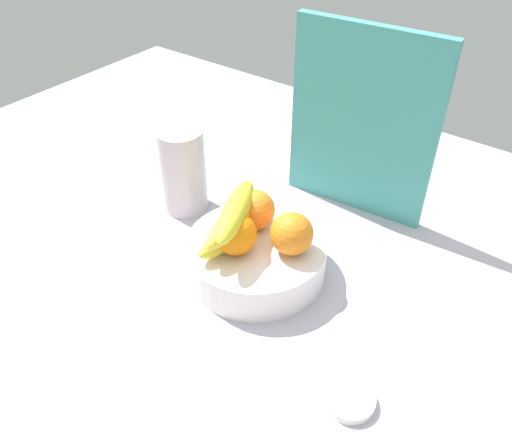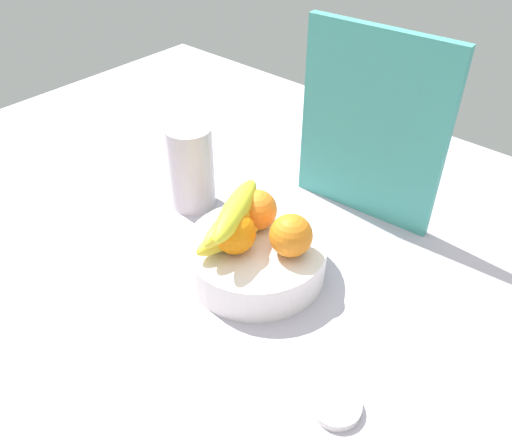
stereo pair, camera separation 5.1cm
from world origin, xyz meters
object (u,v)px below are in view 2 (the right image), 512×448
(orange_front_right, at_px, (255,209))
(cutting_board, at_px, (371,128))
(orange_front_left, at_px, (291,235))
(jar_lid, at_px, (336,406))
(fruit_bowl, at_px, (256,257))
(banana_bunch, at_px, (236,219))
(thermos_tumbler, at_px, (191,168))
(orange_center, at_px, (234,233))

(orange_front_right, relative_size, cutting_board, 0.20)
(orange_front_left, bearing_deg, jar_lid, -36.84)
(fruit_bowl, bearing_deg, banana_bunch, -156.04)
(orange_front_right, relative_size, thermos_tumbler, 0.41)
(orange_front_right, height_order, cutting_board, cutting_board)
(thermos_tumbler, xyz_separation_m, jar_lid, (0.48, -0.20, -0.08))
(fruit_bowl, xyz_separation_m, cutting_board, (0.03, 0.28, 0.15))
(fruit_bowl, relative_size, thermos_tumbler, 1.38)
(fruit_bowl, height_order, orange_front_right, orange_front_right)
(orange_front_left, height_order, jar_lid, orange_front_left)
(fruit_bowl, bearing_deg, cutting_board, 82.76)
(orange_center, xyz_separation_m, cutting_board, (0.05, 0.31, 0.08))
(orange_front_left, xyz_separation_m, jar_lid, (0.20, -0.15, -0.09))
(orange_front_left, distance_m, thermos_tumbler, 0.29)
(orange_front_right, distance_m, jar_lid, 0.35)
(orange_front_left, height_order, banana_bunch, banana_bunch)
(banana_bunch, height_order, cutting_board, cutting_board)
(jar_lid, bearing_deg, banana_bunch, 158.06)
(fruit_bowl, xyz_separation_m, banana_bunch, (-0.03, -0.01, 0.07))
(orange_center, bearing_deg, orange_front_right, 103.27)
(fruit_bowl, xyz_separation_m, thermos_tumbler, (-0.23, 0.07, 0.05))
(cutting_board, bearing_deg, fruit_bowl, -101.72)
(fruit_bowl, relative_size, cutting_board, 0.66)
(orange_center, height_order, cutting_board, cutting_board)
(orange_front_left, bearing_deg, orange_front_right, 170.63)
(fruit_bowl, bearing_deg, orange_front_right, 132.79)
(orange_front_right, bearing_deg, banana_bunch, -90.48)
(orange_center, relative_size, thermos_tumbler, 0.41)
(orange_front_left, height_order, orange_center, same)
(thermos_tumbler, relative_size, jar_lid, 2.50)
(banana_bunch, bearing_deg, cutting_board, 77.00)
(banana_bunch, distance_m, jar_lid, 0.33)
(orange_front_left, bearing_deg, thermos_tumbler, 170.41)
(jar_lid, bearing_deg, cutting_board, 118.69)
(orange_front_left, relative_size, thermos_tumbler, 0.41)
(thermos_tumbler, height_order, jar_lid, thermos_tumbler)
(orange_center, distance_m, banana_bunch, 0.03)
(orange_center, xyz_separation_m, banana_bunch, (-0.02, 0.02, 0.01))
(orange_center, bearing_deg, fruit_bowl, 66.59)
(orange_center, distance_m, thermos_tumbler, 0.24)
(fruit_bowl, relative_size, banana_bunch, 1.34)
(orange_front_left, bearing_deg, banana_bunch, -159.34)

